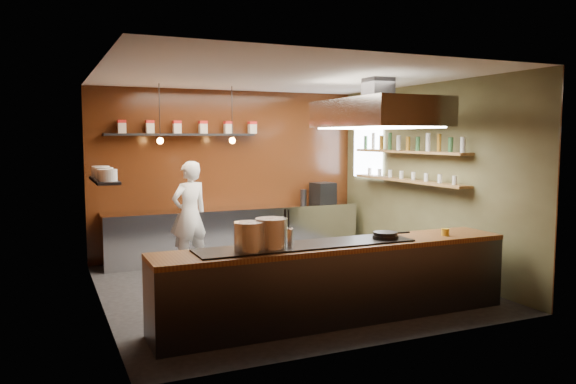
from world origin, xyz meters
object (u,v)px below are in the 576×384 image
stockpot_small (271,233)px  chef (190,214)px  stockpot_large (249,237)px  extractor_hood (378,113)px  espresso_machine (323,193)px

stockpot_small → chef: size_ratio=0.20×
stockpot_large → chef: size_ratio=0.18×
stockpot_small → chef: 3.46m
stockpot_large → stockpot_small: size_ratio=0.91×
stockpot_large → extractor_hood: bearing=27.9°
espresso_machine → chef: (-2.69, -0.39, -0.21)m
extractor_hood → stockpot_large: extractor_hood is taller
espresso_machine → stockpot_small: bearing=-133.6°
extractor_hood → stockpot_large: bearing=-152.1°
stockpot_large → espresso_machine: espresso_machine is taller
stockpot_large → chef: (0.22, 3.50, -0.21)m
stockpot_small → chef: (-0.06, 3.46, -0.22)m
stockpot_large → espresso_machine: (2.91, 3.89, -0.00)m
stockpot_large → chef: 3.51m
extractor_hood → stockpot_large: (-2.44, -1.29, -1.41)m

